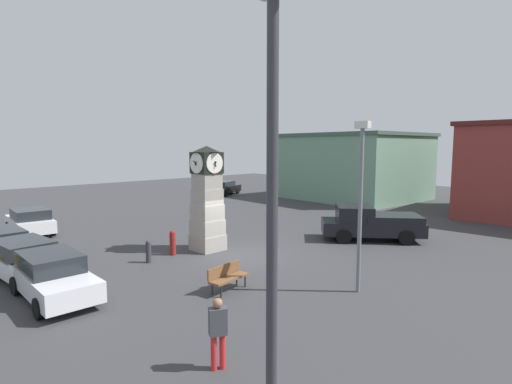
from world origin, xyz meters
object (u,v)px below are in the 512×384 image
bollard_mid_row (148,251)px  bench (227,276)px  bollard_near_tower (173,242)px  pickup_truck (371,223)px  clock_tower (207,201)px  street_lamp_far_side (272,235)px  car_far_lot (30,221)px  car_navy_sedan (0,247)px  car_silver_hatch (224,188)px  pedestrian_near_bench (218,329)px  street_lamp_near_road (361,194)px  car_by_building (53,276)px  car_near_tower (26,260)px

bollard_mid_row → bench: bearing=2.8°
bollard_near_tower → pickup_truck: (4.96, 9.34, 0.34)m
clock_tower → street_lamp_far_side: (12.10, -8.36, 1.56)m
car_far_lot → car_navy_sedan: bearing=-25.6°
car_navy_sedan → car_far_lot: size_ratio=1.05×
bollard_mid_row → car_far_lot: (-9.87, -1.96, 0.27)m
bench → car_silver_hatch: bearing=140.1°
car_silver_hatch → pedestrian_near_bench: (25.26, -21.49, 0.21)m
street_lamp_near_road → street_lamp_far_side: street_lamp_far_side is taller
car_by_building → car_far_lot: same height
bench → car_far_lot: bearing=-171.6°
clock_tower → car_near_tower: bearing=-100.3°
bollard_near_tower → bollard_mid_row: bearing=-77.6°
car_navy_sedan → bollard_mid_row: bearing=48.0°
bollard_mid_row → bench: 5.00m
car_by_building → pickup_truck: size_ratio=0.79×
clock_tower → car_silver_hatch: 22.58m
clock_tower → pickup_truck: bearing=59.1°
clock_tower → car_far_lot: clock_tower is taller
bollard_mid_row → pedestrian_near_bench: size_ratio=0.60×
bollard_mid_row → car_silver_hatch: 24.71m
pickup_truck → street_lamp_far_side: size_ratio=0.78×
car_silver_hatch → street_lamp_far_side: bearing=-39.2°
car_navy_sedan → car_silver_hatch: bearing=118.3°
car_silver_hatch → street_lamp_far_side: size_ratio=0.66×
car_navy_sedan → car_near_tower: size_ratio=1.02×
car_far_lot → pedestrian_near_bench: 18.60m
pedestrian_near_bench → car_near_tower: bearing=-172.8°
clock_tower → street_lamp_near_road: (8.22, 0.20, 1.00)m
car_navy_sedan → street_lamp_far_side: size_ratio=0.66×
street_lamp_far_side → clock_tower: bearing=145.4°
street_lamp_near_road → street_lamp_far_side: (3.88, -8.57, 0.56)m
bollard_mid_row → car_near_tower: car_near_tower is taller
car_near_tower → pedestrian_near_bench: size_ratio=2.70×
clock_tower → car_navy_sedan: bearing=-118.7°
car_near_tower → bench: car_near_tower is taller
car_silver_hatch → bench: 28.14m
car_navy_sedan → bench: car_navy_sedan is taller
car_by_building → pedestrian_near_bench: (7.18, 1.19, 0.19)m
car_silver_hatch → car_navy_sedan: bearing=-61.7°
pickup_truck → pedestrian_near_bench: size_ratio=3.26×
street_lamp_near_road → car_silver_hatch: bearing=149.1°
bollard_near_tower → street_lamp_far_side: 14.56m
car_silver_hatch → pedestrian_near_bench: size_ratio=2.76×
car_by_building → street_lamp_far_side: 11.20m
bollard_mid_row → clock_tower: bearing=88.3°
pedestrian_near_bench → bollard_near_tower: bearing=152.8°
street_lamp_near_road → street_lamp_far_side: 9.42m
bollard_near_tower → car_far_lot: (-9.56, -3.40, 0.18)m
clock_tower → pickup_truck: 8.98m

